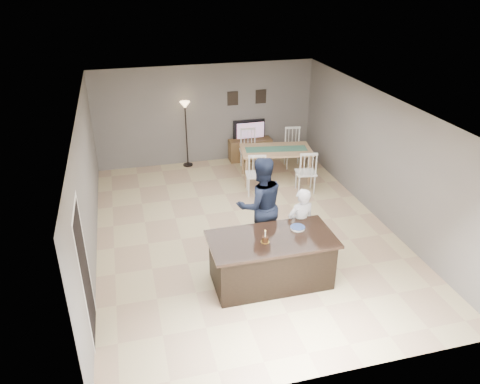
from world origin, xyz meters
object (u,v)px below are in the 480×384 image
object	(u,v)px
kitchen_island	(271,260)
television	(250,130)
birthday_cake	(265,239)
man	(260,205)
dining_table	(276,154)
floor_lamp	(185,117)
woman	(300,225)
tv_console	(250,149)
plate_stack	(298,228)

from	to	relation	value
kitchen_island	television	bearing A→B (deg)	77.99
birthday_cake	man	bearing A→B (deg)	76.89
television	dining_table	size ratio (longest dim) A/B	0.41
floor_lamp	woman	bearing A→B (deg)	-75.23
tv_console	television	size ratio (longest dim) A/B	1.31
television	birthday_cake	size ratio (longest dim) A/B	3.99
woman	floor_lamp	distance (m)	5.25
kitchen_island	birthday_cake	bearing A→B (deg)	-149.43
birthday_cake	floor_lamp	bearing A→B (deg)	94.44
birthday_cake	plate_stack	world-z (taller)	birthday_cake
man	woman	bearing A→B (deg)	137.19
man	dining_table	distance (m)	3.34
kitchen_island	plate_stack	distance (m)	0.73
plate_stack	tv_console	bearing A→B (deg)	82.91
tv_console	birthday_cake	world-z (taller)	birthday_cake
woman	tv_console	bearing A→B (deg)	-102.60
tv_console	dining_table	size ratio (longest dim) A/B	0.54
television	dining_table	bearing A→B (deg)	99.68
woman	plate_stack	bearing A→B (deg)	53.49
birthday_cake	dining_table	size ratio (longest dim) A/B	0.10
floor_lamp	television	bearing A→B (deg)	1.60
floor_lamp	birthday_cake	bearing A→B (deg)	-85.56
man	tv_console	bearing A→B (deg)	-106.68
dining_table	plate_stack	bearing A→B (deg)	-94.13
tv_console	floor_lamp	xyz separation A→B (m)	(-1.79, 0.02, 1.10)
woman	dining_table	size ratio (longest dim) A/B	0.66
tv_console	dining_table	xyz separation A→B (m)	(0.26, -1.47, 0.39)
woman	floor_lamp	xyz separation A→B (m)	(-1.33, 5.04, 0.66)
birthday_cake	plate_stack	size ratio (longest dim) A/B	0.89
kitchen_island	woman	xyz separation A→B (m)	(0.74, 0.55, 0.28)
woman	dining_table	bearing A→B (deg)	-108.86
tv_console	man	size ratio (longest dim) A/B	0.62
plate_stack	man	bearing A→B (deg)	114.86
man	floor_lamp	size ratio (longest dim) A/B	1.07
television	woman	bearing A→B (deg)	84.81
television	woman	size ratio (longest dim) A/B	0.62
television	dining_table	xyz separation A→B (m)	(0.26, -1.54, -0.17)
woman	birthday_cake	world-z (taller)	woman
television	dining_table	world-z (taller)	television
plate_stack	floor_lamp	xyz separation A→B (m)	(-1.12, 5.41, 0.48)
kitchen_island	tv_console	xyz separation A→B (m)	(1.20, 5.57, -0.15)
plate_stack	television	bearing A→B (deg)	83.00
dining_table	man	bearing A→B (deg)	-104.61
television	man	size ratio (longest dim) A/B	0.47
woman	television	bearing A→B (deg)	-102.52
man	birthday_cake	size ratio (longest dim) A/B	8.43
tv_console	television	world-z (taller)	television
tv_console	floor_lamp	world-z (taller)	floor_lamp
birthday_cake	dining_table	distance (m)	4.50
man	plate_stack	xyz separation A→B (m)	(0.41, -0.89, -0.04)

